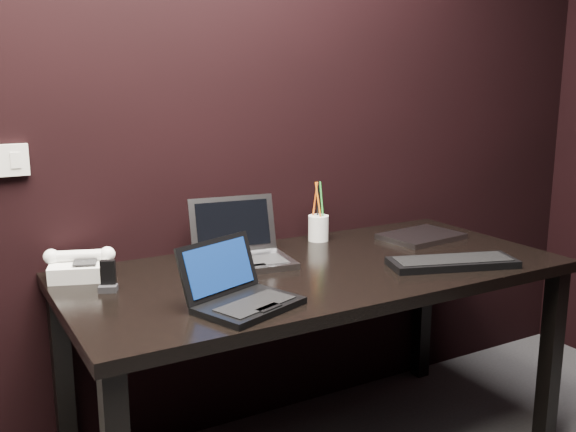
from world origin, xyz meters
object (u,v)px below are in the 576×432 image
desk (317,288)px  ext_keyboard (452,262)px  desk_phone (81,266)px  netbook (240,294)px  silver_laptop (242,252)px  pen_cup (318,227)px  closed_laptop (421,236)px  mobile_phone (108,279)px

desk → ext_keyboard: 0.47m
desk_phone → netbook: bearing=-56.1°
silver_laptop → pen_cup: pen_cup is taller
desk → closed_laptop: closed_laptop is taller
silver_laptop → closed_laptop: bearing=-3.1°
pen_cup → desk: bearing=-122.7°
closed_laptop → pen_cup: bearing=153.9°
pen_cup → desk_phone: bearing=-178.0°
ext_keyboard → mobile_phone: bearing=163.4°
desk → mobile_phone: (-0.69, 0.10, 0.11)m
netbook → pen_cup: size_ratio=1.46×
netbook → desk_phone: size_ratio=1.50×
netbook → pen_cup: 0.80m
desk_phone → mobile_phone: desk_phone is taller
desk → silver_laptop: 0.29m
silver_laptop → mobile_phone: (-0.48, -0.07, -0.01)m
closed_laptop → mobile_phone: bearing=-178.9°
netbook → pen_cup: (0.59, 0.53, 0.02)m
pen_cup → closed_laptop: bearing=-26.1°
desk_phone → mobile_phone: 0.18m
silver_laptop → desk_phone: 0.54m
desk → desk_phone: desk_phone is taller
pen_cup → netbook: bearing=-138.4°
silver_laptop → closed_laptop: 0.78m
desk_phone → mobile_phone: size_ratio=2.47×
mobile_phone → netbook: bearing=-48.0°
closed_laptop → desk_phone: desk_phone is taller
desk → ext_keyboard: (0.41, -0.22, 0.09)m
desk → ext_keyboard: size_ratio=3.68×
silver_laptop → mobile_phone: bearing=-172.2°
desk_phone → pen_cup: pen_cup is taller
desk → desk_phone: 0.79m
desk → mobile_phone: 0.70m
ext_keyboard → desk_phone: desk_phone is taller
desk_phone → mobile_phone: (0.04, -0.17, -0.01)m
ext_keyboard → desk: bearing=151.0°
mobile_phone → pen_cup: 0.91m
ext_keyboard → desk_phone: bearing=156.3°
silver_laptop → desk_phone: size_ratio=1.51×
ext_keyboard → pen_cup: pen_cup is taller
desk → closed_laptop: (0.57, 0.12, 0.09)m
desk → pen_cup: size_ratio=7.17×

